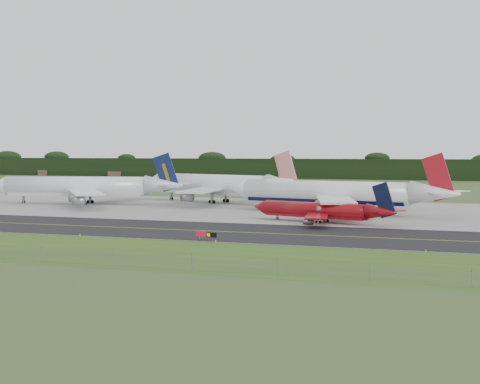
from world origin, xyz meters
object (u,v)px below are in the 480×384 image
jet_navy_gold (86,187)px  jet_star_tail (219,185)px  jet_ba_747 (333,193)px  jet_red_737 (322,211)px  taxiway_sign (206,235)px

jet_navy_gold → jet_star_tail: (37.27, 18.10, 0.32)m
jet_ba_747 → jet_red_737: bearing=-85.0°
jet_navy_gold → taxiway_sign: size_ratio=13.69×
jet_star_tail → taxiway_sign: (29.50, -85.93, -4.50)m
jet_ba_747 → jet_red_737: size_ratio=1.79×
jet_ba_747 → jet_red_737: 24.28m
jet_ba_747 → jet_navy_gold: (-78.54, 6.32, -0.22)m
taxiway_sign → jet_navy_gold: bearing=134.5°
jet_ba_747 → jet_navy_gold: jet_ba_747 is taller
jet_star_tail → jet_red_737: bearing=-48.2°
jet_navy_gold → jet_star_tail: bearing=25.9°
jet_red_737 → jet_navy_gold: 86.22m
jet_navy_gold → taxiway_sign: jet_navy_gold is taller
jet_red_737 → jet_star_tail: bearing=131.8°
jet_navy_gold → jet_star_tail: 41.43m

